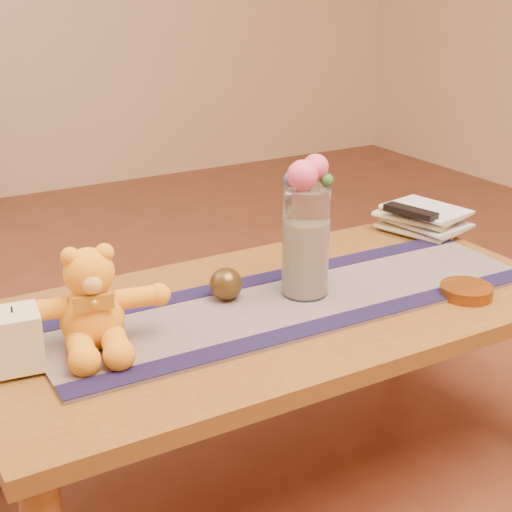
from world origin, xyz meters
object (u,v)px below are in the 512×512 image
amber_dish (466,291)px  tv_remote (411,211)px  teddy_bear (91,298)px  book_bottom (406,235)px  bronze_ball (226,284)px  pillar_candle (16,339)px  glass_vase (306,242)px

amber_dish → tv_remote: bearing=68.6°
teddy_bear → book_bottom: bearing=21.9°
bronze_ball → amber_dish: bronze_ball is taller
pillar_candle → bronze_ball: bearing=8.4°
glass_vase → tv_remote: size_ratio=1.62×
glass_vase → book_bottom: glass_vase is taller
glass_vase → teddy_bear: bearing=179.2°
pillar_candle → teddy_bear: bearing=6.1°
teddy_bear → amber_dish: 0.88m
pillar_candle → book_bottom: (1.16, 0.20, -0.06)m
pillar_candle → amber_dish: bearing=-10.4°
bronze_ball → tv_remote: bearing=10.1°
teddy_bear → pillar_candle: teddy_bear is taller
teddy_bear → glass_vase: glass_vase is taller
teddy_bear → glass_vase: (0.52, -0.01, 0.03)m
glass_vase → amber_dish: bearing=-30.4°
book_bottom → amber_dish: bearing=-127.6°
book_bottom → amber_dish: (-0.15, -0.39, 0.00)m
pillar_candle → glass_vase: (0.68, 0.01, 0.07)m
teddy_bear → amber_dish: bearing=-2.0°
teddy_bear → amber_dish: size_ratio=2.40×
pillar_candle → glass_vase: 0.68m
teddy_bear → pillar_candle: size_ratio=2.62×
teddy_bear → pillar_candle: 0.17m
book_bottom → glass_vase: bearing=-175.2°
pillar_candle → glass_vase: bearing=0.8°
book_bottom → amber_dish: amber_dish is taller
bronze_ball → book_bottom: (0.65, 0.13, -0.04)m
teddy_bear → book_bottom: size_ratio=1.35×
book_bottom → pillar_candle: bearing=172.8°
teddy_bear → tv_remote: size_ratio=1.88×
glass_vase → pillar_candle: bearing=-179.2°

